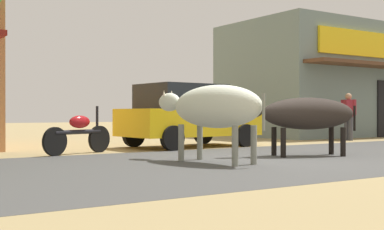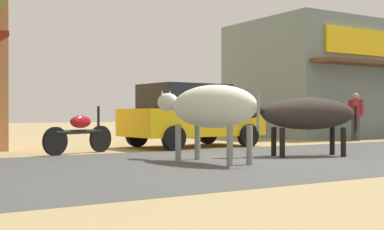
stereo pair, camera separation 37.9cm
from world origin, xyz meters
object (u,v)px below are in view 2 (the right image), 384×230
object	(u,v)px
parked_hatchback_car	(190,115)
cow_far_dark	(305,114)
cow_near_brown	(210,107)
pedestrian_by_shop	(356,113)
parked_motorcycle	(80,132)

from	to	relation	value
parked_hatchback_car	cow_far_dark	size ratio (longest dim) A/B	1.46
cow_near_brown	cow_far_dark	distance (m)	2.44
parked_hatchback_car	cow_near_brown	distance (m)	4.39
cow_near_brown	cow_far_dark	size ratio (longest dim) A/B	1.04
cow_near_brown	cow_far_dark	bearing A→B (deg)	3.04
cow_near_brown	pedestrian_by_shop	bearing A→B (deg)	24.93
parked_hatchback_car	pedestrian_by_shop	world-z (taller)	parked_hatchback_car
parked_hatchback_car	parked_motorcycle	distance (m)	3.34
parked_hatchback_car	pedestrian_by_shop	distance (m)	6.16
parked_hatchback_car	pedestrian_by_shop	bearing A→B (deg)	-1.46
parked_hatchback_car	pedestrian_by_shop	size ratio (longest dim) A/B	2.41
parked_motorcycle	cow_near_brown	bearing A→B (deg)	-68.15
parked_motorcycle	cow_near_brown	xyz separation A→B (m)	(1.30, -3.23, 0.53)
cow_near_brown	pedestrian_by_shop	distance (m)	8.94
parked_hatchback_car	cow_near_brown	xyz separation A→B (m)	(-1.95, -3.93, 0.16)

